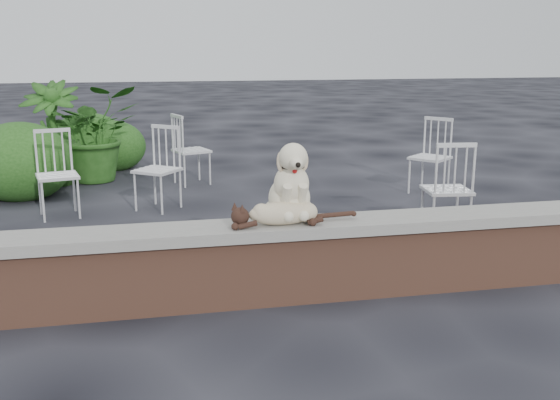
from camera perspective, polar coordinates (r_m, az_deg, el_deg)
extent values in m
plane|color=black|center=(4.89, 6.49, -8.24)|extent=(60.00, 60.00, 0.00)
cube|color=brown|center=(4.81, 6.57, -5.47)|extent=(6.00, 0.30, 0.50)
cube|color=slate|center=(4.72, 6.66, -2.14)|extent=(6.20, 0.40, 0.08)
imported|color=#1C4413|center=(9.08, -16.17, 5.74)|extent=(1.41, 1.30, 1.31)
imported|color=#1C4413|center=(9.04, -19.75, 5.65)|extent=(0.86, 0.86, 1.37)
ellipsoid|color=#1C4413|center=(8.37, -22.19, 3.13)|extent=(1.24, 1.13, 0.98)
ellipsoid|color=#1C4413|center=(9.83, -16.72, 4.82)|extent=(1.15, 1.06, 0.91)
ellipsoid|color=#1C4413|center=(9.92, -14.69, 4.66)|extent=(0.97, 0.89, 0.77)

